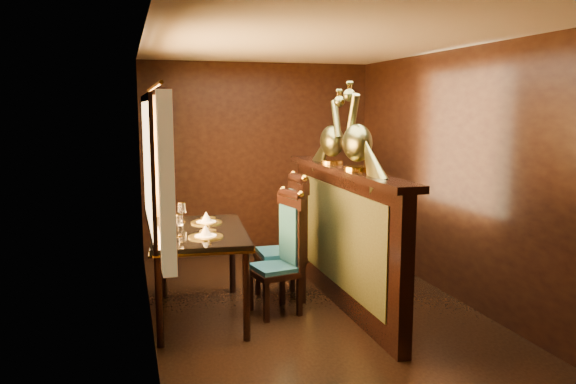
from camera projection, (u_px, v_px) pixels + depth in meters
name	position (u px, v px, depth m)	size (l,w,h in m)	color
ground	(321.00, 319.00, 5.16)	(5.00, 5.00, 0.00)	black
room_shell	(313.00, 147.00, 4.92)	(3.04, 5.04, 2.52)	black
partition	(343.00, 234.00, 5.43)	(0.26, 2.70, 1.36)	black
dining_table	(199.00, 238.00, 5.12)	(0.97, 1.46, 1.02)	black
chair_left	(285.00, 248.00, 5.27)	(0.50, 0.52, 1.18)	black
chair_right	(291.00, 234.00, 5.64)	(0.46, 0.51, 1.29)	black
peacock_left	(358.00, 126.00, 4.98)	(0.25, 0.68, 0.81)	#1B523D
peacock_right	(332.00, 127.00, 5.59)	(0.23, 0.62, 0.74)	#1B523D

